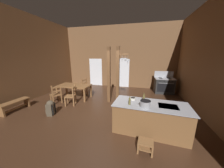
% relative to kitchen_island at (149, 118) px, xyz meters
% --- Properties ---
extents(ground_plane, '(8.64, 9.26, 0.10)m').
position_rel_kitchen_island_xyz_m(ground_plane, '(-1.95, 0.72, -0.50)').
color(ground_plane, '#422819').
extents(wall_back, '(8.64, 0.14, 4.32)m').
position_rel_kitchen_island_xyz_m(wall_back, '(-1.95, 5.02, 1.72)').
color(wall_back, brown).
rests_on(wall_back, ground_plane).
extents(wall_left, '(0.14, 9.26, 4.32)m').
position_rel_kitchen_island_xyz_m(wall_left, '(-5.94, 0.72, 1.72)').
color(wall_left, brown).
rests_on(wall_left, ground_plane).
extents(glazed_door_back_left, '(1.00, 0.01, 2.05)m').
position_rel_kitchen_island_xyz_m(glazed_door_back_left, '(-3.72, 4.94, 0.58)').
color(glazed_door_back_left, white).
rests_on(glazed_door_back_left, ground_plane).
extents(glazed_panel_back_right, '(0.84, 0.01, 2.05)m').
position_rel_kitchen_island_xyz_m(glazed_panel_back_right, '(-1.56, 4.94, 0.58)').
color(glazed_panel_back_right, white).
rests_on(glazed_panel_back_right, ground_plane).
extents(kitchen_island, '(2.22, 1.11, 0.89)m').
position_rel_kitchen_island_xyz_m(kitchen_island, '(0.00, 0.00, 0.00)').
color(kitchen_island, brown).
rests_on(kitchen_island, ground_plane).
extents(stove_range, '(1.18, 0.88, 1.32)m').
position_rel_kitchen_island_xyz_m(stove_range, '(1.13, 4.14, 0.04)').
color(stove_range, '#292929').
rests_on(stove_range, ground_plane).
extents(support_post_with_pot_rack, '(0.61, 0.21, 2.67)m').
position_rel_kitchen_island_xyz_m(support_post_with_pot_rack, '(-1.30, 1.71, 1.00)').
color(support_post_with_pot_rack, brown).
rests_on(support_post_with_pot_rack, ground_plane).
extents(support_post_center, '(0.14, 0.14, 2.67)m').
position_rel_kitchen_island_xyz_m(support_post_center, '(-1.82, 1.93, 0.89)').
color(support_post_center, brown).
rests_on(support_post_center, ground_plane).
extents(step_stool, '(0.38, 0.31, 0.30)m').
position_rel_kitchen_island_xyz_m(step_stool, '(-0.13, -0.87, -0.27)').
color(step_stool, olive).
rests_on(step_stool, ground_plane).
extents(dining_table, '(1.70, 0.90, 0.74)m').
position_rel_kitchen_island_xyz_m(dining_table, '(-3.78, 1.96, 0.20)').
color(dining_table, brown).
rests_on(dining_table, ground_plane).
extents(ladderback_chair_near_window, '(0.61, 0.61, 0.95)m').
position_rel_kitchen_island_xyz_m(ladderback_chair_near_window, '(-4.26, 1.11, 0.01)').
color(ladderback_chair_near_window, olive).
rests_on(ladderback_chair_near_window, ground_plane).
extents(ladderback_chair_by_post, '(0.56, 0.56, 0.95)m').
position_rel_kitchen_island_xyz_m(ladderback_chair_by_post, '(-3.50, 2.77, 0.01)').
color(ladderback_chair_by_post, olive).
rests_on(ladderback_chair_by_post, ground_plane).
extents(ladderback_chair_at_table_end, '(0.55, 0.55, 0.95)m').
position_rel_kitchen_island_xyz_m(ladderback_chair_at_table_end, '(-3.44, 1.14, 0.01)').
color(ladderback_chair_at_table_end, olive).
rests_on(ladderback_chair_at_table_end, ground_plane).
extents(bench_along_left_wall, '(0.41, 1.13, 0.44)m').
position_rel_kitchen_island_xyz_m(bench_along_left_wall, '(-5.38, -0.01, -0.15)').
color(bench_along_left_wall, brown).
rests_on(bench_along_left_wall, ground_plane).
extents(backpack, '(0.35, 0.36, 0.60)m').
position_rel_kitchen_island_xyz_m(backpack, '(-3.69, 0.10, -0.13)').
color(backpack, '#4C4233').
rests_on(backpack, ground_plane).
extents(stockpot_on_counter, '(0.35, 0.28, 0.20)m').
position_rel_kitchen_island_xyz_m(stockpot_on_counter, '(-0.17, -0.27, 0.55)').
color(stockpot_on_counter, '#A8AAB2').
rests_on(stockpot_on_counter, kitchen_island).
extents(mixing_bowl_on_counter, '(0.18, 0.18, 0.06)m').
position_rel_kitchen_island_xyz_m(mixing_bowl_on_counter, '(-0.54, 0.23, 0.48)').
color(mixing_bowl_on_counter, silver).
rests_on(mixing_bowl_on_counter, kitchen_island).
extents(bottle_tall_on_counter, '(0.06, 0.06, 0.27)m').
position_rel_kitchen_island_xyz_m(bottle_tall_on_counter, '(-0.20, 0.21, 0.55)').
color(bottle_tall_on_counter, brown).
rests_on(bottle_tall_on_counter, kitchen_island).
extents(bottle_short_on_counter, '(0.06, 0.06, 0.26)m').
position_rel_kitchen_island_xyz_m(bottle_short_on_counter, '(-0.60, -0.20, 0.55)').
color(bottle_short_on_counter, brown).
rests_on(bottle_short_on_counter, kitchen_island).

